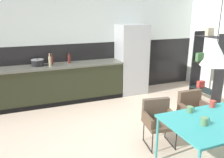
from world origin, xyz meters
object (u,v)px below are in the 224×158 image
armchair_near_window (193,107)px  bottle_oil_tall (52,60)px  cooking_pot (38,63)px  armchair_by_stool (158,117)px  bottle_spice_small (50,61)px  mug_white_ceramic (204,121)px  bottle_wine_green (69,59)px  mug_dark_espresso (190,109)px  refrigerator_column (132,60)px  open_shelf_unit (207,64)px  mug_glass_clear (213,104)px  pendant_lamp_over_table_near (216,54)px

armchair_near_window → bottle_oil_tall: bottle_oil_tall is taller
cooking_pot → bottle_oil_tall: size_ratio=1.05×
armchair_by_stool → bottle_spice_small: size_ratio=2.52×
bottle_spice_small → mug_white_ceramic: bearing=-65.1°
bottle_wine_green → mug_dark_espresso: bearing=-69.9°
refrigerator_column → armchair_near_window: bearing=-88.9°
refrigerator_column → mug_white_ceramic: 3.37m
cooking_pot → armchair_near_window: bearing=-45.9°
bottle_spice_small → cooking_pot: bearing=150.7°
cooking_pot → open_shelf_unit: bearing=-17.4°
cooking_pot → bottle_oil_tall: bottle_oil_tall is taller
mug_dark_espresso → bottle_oil_tall: (-1.53, 3.06, 0.23)m
bottle_spice_small → open_shelf_unit: size_ratio=0.17×
bottle_oil_tall → mug_dark_espresso: bearing=-63.5°
mug_glass_clear → bottle_oil_tall: 3.62m
refrigerator_column → armchair_by_stool: bearing=-105.7°
cooking_pot → pendant_lamp_over_table_near: bearing=-60.8°
armchair_near_window → mug_glass_clear: mug_glass_clear is taller
armchair_by_stool → cooking_pot: bearing=-48.2°
cooking_pot → armchair_by_stool: bearing=-56.4°
armchair_near_window → refrigerator_column: bearing=-88.1°
bottle_wine_green → bottle_spice_small: (-0.48, -0.19, 0.02)m
mug_dark_espresso → bottle_wine_green: bearing=110.1°
mug_dark_espresso → cooking_pot: 3.55m
armchair_near_window → open_shelf_unit: 1.96m
armchair_near_window → bottle_oil_tall: size_ratio=2.89×
refrigerator_column → open_shelf_unit: 1.86m
mug_dark_espresso → pendant_lamp_over_table_near: bearing=-88.2°
refrigerator_column → pendant_lamp_over_table_near: bearing=-98.6°
armchair_by_stool → armchair_near_window: bearing=-168.5°
refrigerator_column → bottle_wine_green: bearing=175.8°
refrigerator_column → open_shelf_unit: bearing=-37.2°
mug_white_ceramic → armchair_near_window: bearing=55.1°
bottle_oil_tall → bottle_wine_green: bottle_oil_tall is taller
bottle_spice_small → pendant_lamp_over_table_near: (1.60, -3.20, 0.60)m
mug_glass_clear → cooking_pot: 3.78m
armchair_near_window → cooking_pot: cooking_pot is taller
armchair_by_stool → mug_dark_espresso: (0.18, -0.50, 0.31)m
mug_glass_clear → pendant_lamp_over_table_near: 1.01m
armchair_near_window → bottle_spice_small: bottle_spice_small is taller
mug_white_ceramic → pendant_lamp_over_table_near: pendant_lamp_over_table_near is taller
refrigerator_column → bottle_oil_tall: bearing=176.7°
mug_dark_espresso → open_shelf_unit: (1.98, 1.82, 0.10)m
armchair_by_stool → cooking_pot: size_ratio=2.61×
bottle_spice_small → mug_glass_clear: bearing=-54.4°
refrigerator_column → bottle_wine_green: refrigerator_column is taller
bottle_oil_tall → cooking_pot: bearing=-173.5°
armchair_near_window → cooking_pot: size_ratio=2.74×
armchair_near_window → bottle_wine_green: 3.07m
armchair_by_stool → open_shelf_unit: bearing=-140.4°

